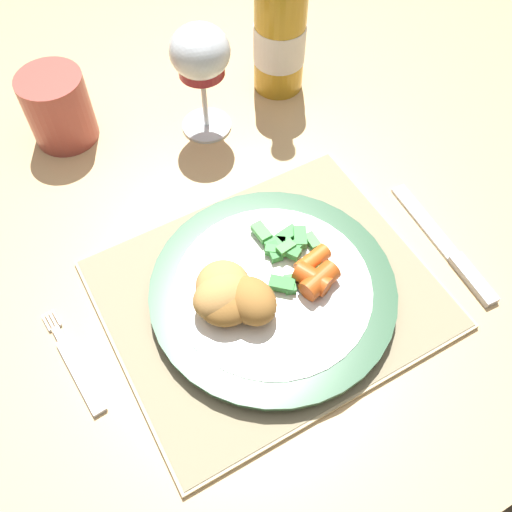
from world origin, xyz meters
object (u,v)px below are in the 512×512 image
(dining_table, at_px, (160,206))
(fork, at_px, (77,368))
(drinking_cup, at_px, (58,107))
(dinner_plate, at_px, (273,291))
(bottle, at_px, (280,26))
(wine_glass, at_px, (200,57))
(table_knife, at_px, (451,252))

(dining_table, distance_m, fork, 0.28)
(dining_table, height_order, drinking_cup, drinking_cup)
(dinner_plate, distance_m, bottle, 0.37)
(fork, bearing_deg, wine_glass, 42.33)
(table_knife, bearing_deg, dining_table, 131.15)
(dinner_plate, relative_size, wine_glass, 1.74)
(dinner_plate, xyz_separation_m, wine_glass, (0.06, 0.28, 0.10))
(dinner_plate, relative_size, fork, 1.99)
(dinner_plate, bearing_deg, wine_glass, 78.14)
(dining_table, xyz_separation_m, fork, (-0.18, -0.21, 0.07))
(dinner_plate, distance_m, drinking_cup, 0.37)
(dinner_plate, height_order, table_knife, dinner_plate)
(dining_table, xyz_separation_m, wine_glass, (0.10, 0.04, 0.18))
(fork, distance_m, table_knife, 0.44)
(dining_table, distance_m, bottle, 0.29)
(table_knife, distance_m, drinking_cup, 0.52)
(dinner_plate, bearing_deg, table_knife, -13.37)
(dining_table, xyz_separation_m, dinner_plate, (0.04, -0.24, 0.09))
(drinking_cup, bearing_deg, dinner_plate, -72.37)
(fork, distance_m, wine_glass, 0.39)
(dinner_plate, relative_size, bottle, 1.01)
(drinking_cup, bearing_deg, dining_table, -58.47)
(dinner_plate, xyz_separation_m, drinking_cup, (-0.11, 0.36, 0.03))
(fork, distance_m, bottle, 0.50)
(dinner_plate, height_order, wine_glass, wine_glass)
(wine_glass, bearing_deg, dining_table, -158.21)
(dining_table, bearing_deg, dinner_plate, -80.23)
(dining_table, relative_size, fork, 11.74)
(table_knife, relative_size, wine_glass, 1.22)
(dinner_plate, bearing_deg, dining_table, 99.77)
(wine_glass, height_order, bottle, bottle)
(fork, bearing_deg, table_knife, -10.26)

